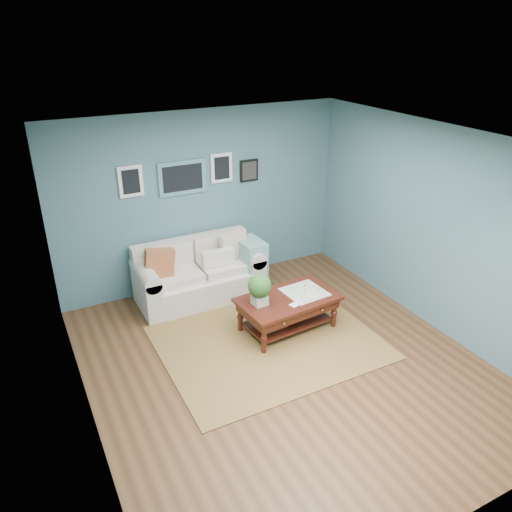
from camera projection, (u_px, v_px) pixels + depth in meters
room_shell at (284, 263)px, 5.57m from camera, size 5.00×5.02×2.70m
area_rug at (269, 342)px, 6.51m from camera, size 2.73×2.19×0.01m
loveseat at (204, 272)px, 7.47m from camera, size 1.89×0.86×0.97m
coffee_table at (283, 304)px, 6.61m from camera, size 1.36×0.86×0.91m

